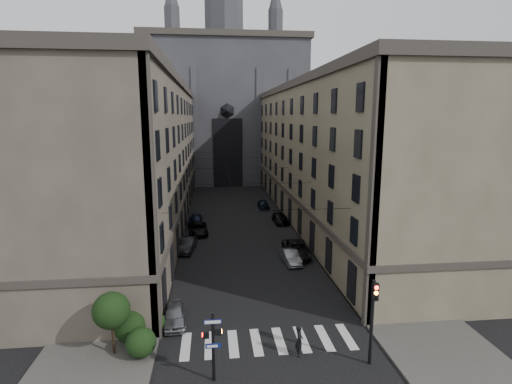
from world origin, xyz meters
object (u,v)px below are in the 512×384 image
object	(u,v)px
car_left_midfar	(198,229)
car_right_near	(290,257)
car_left_far	(195,220)
pedestrian_signal_left	(213,342)
car_left_midnear	(187,245)
pedestrian	(299,340)
traffic_light_right	(373,312)
car_right_midnear	(296,249)
car_right_far	(264,205)
gothic_tower	(225,101)
car_left_near	(174,315)
car_right_midfar	(280,218)

from	to	relation	value
car_left_midfar	car_right_near	bearing A→B (deg)	-53.95
car_left_far	car_right_near	world-z (taller)	car_right_near
pedestrian_signal_left	car_left_midnear	xyz separation A→B (m)	(-2.69, 21.99, -1.60)
car_left_far	car_right_near	distance (m)	18.52
car_right_near	pedestrian	xyz separation A→B (m)	(-2.53, -15.44, 0.33)
traffic_light_right	car_right_midnear	xyz separation A→B (m)	(-0.42, 18.70, -2.53)
car_right_midnear	car_right_far	distance (m)	22.09
gothic_tower	car_right_far	world-z (taller)	gothic_tower
pedestrian	traffic_light_right	bearing A→B (deg)	-102.44
pedestrian_signal_left	pedestrian	size ratio (longest dim) A/B	2.04
car_right_near	car_right_midnear	xyz separation A→B (m)	(0.98, 1.89, 0.11)
car_left_midnear	car_left_midfar	xyz separation A→B (m)	(1.03, 6.35, -0.04)
pedestrian_signal_left	car_right_near	size ratio (longest dim) A/B	1.02
car_left_near	car_left_far	xyz separation A→B (m)	(0.49, 26.37, -0.02)
pedestrian_signal_left	traffic_light_right	distance (m)	9.18
pedestrian_signal_left	car_right_midfar	bearing A→B (deg)	73.94
traffic_light_right	car_left_midfar	size ratio (longest dim) A/B	1.07
car_left_midfar	car_right_near	size ratio (longest dim) A/B	1.23
traffic_light_right	car_right_midnear	distance (m)	18.87
traffic_light_right	car_left_near	world-z (taller)	traffic_light_right
car_left_midnear	car_right_far	distance (m)	22.06
car_left_far	car_right_midfar	size ratio (longest dim) A/B	0.98
gothic_tower	car_right_midfar	xyz separation A→B (m)	(5.82, -41.03, -17.14)
car_left_midnear	pedestrian	size ratio (longest dim) A/B	2.22
pedestrian_signal_left	car_right_midnear	bearing A→B (deg)	65.54
car_left_midfar	pedestrian_signal_left	bearing A→B (deg)	-90.74
pedestrian_signal_left	car_left_midnear	bearing A→B (deg)	96.96
car_left_near	car_right_midnear	size ratio (longest dim) A/B	0.71
traffic_light_right	car_left_near	bearing A→B (deg)	152.74
car_left_midfar	car_left_far	xyz separation A→B (m)	(-0.54, 4.53, -0.03)
traffic_light_right	car_right_midfar	size ratio (longest dim) A/B	1.15
gothic_tower	car_left_midnear	distance (m)	54.58
car_left_near	car_left_midnear	world-z (taller)	car_left_midnear
car_right_midnear	pedestrian_signal_left	bearing A→B (deg)	-111.50
car_right_far	pedestrian	world-z (taller)	pedestrian
pedestrian_signal_left	car_left_midnear	size ratio (longest dim) A/B	0.92
traffic_light_right	car_right_far	world-z (taller)	traffic_light_right
car_left_midnear	car_right_near	size ratio (longest dim) A/B	1.11
car_left_near	car_right_near	world-z (taller)	car_left_near
gothic_tower	traffic_light_right	distance (m)	74.67
car_left_midfar	gothic_tower	bearing A→B (deg)	79.36
car_left_near	car_left_midfar	size ratio (longest dim) A/B	0.80
gothic_tower	car_left_midfar	size ratio (longest dim) A/B	11.98
gothic_tower	pedestrian	xyz separation A→B (m)	(1.67, -71.67, -16.82)
gothic_tower	car_right_midnear	xyz separation A→B (m)	(5.18, -54.34, -17.04)
traffic_light_right	car_right_midnear	bearing A→B (deg)	91.28
car_left_far	car_left_midnear	bearing A→B (deg)	-90.28
car_left_near	gothic_tower	bearing A→B (deg)	79.78
gothic_tower	car_right_midnear	bearing A→B (deg)	-84.55
car_right_near	car_right_far	size ratio (longest dim) A/B	0.99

